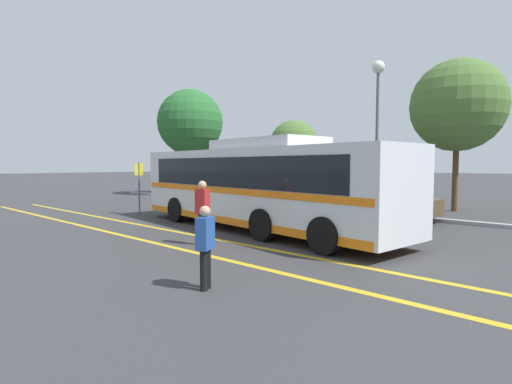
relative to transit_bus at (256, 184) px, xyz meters
name	(u,v)px	position (x,y,z in m)	size (l,w,h in m)	color
ground_plane	(289,233)	(1.30, 0.21, -1.64)	(220.00, 220.00, 0.00)	#38383A
lane_strip_0	(209,238)	(-0.02, -2.20, -1.64)	(0.20, 31.64, 0.01)	gold
lane_strip_1	(166,246)	(-0.02, -3.84, -1.64)	(0.20, 31.64, 0.01)	gold
curb_strip	(348,212)	(-0.02, 6.48, -1.57)	(39.64, 0.36, 0.15)	#99999E
transit_bus	(256,184)	(0.00, 0.00, 0.00)	(12.15, 4.00, 3.21)	silver
parked_car_0	(196,190)	(-9.78, 5.11, -0.90)	(4.14, 1.78, 1.45)	maroon
parked_car_1	(275,195)	(-3.52, 5.22, -0.87)	(4.04, 2.14, 1.54)	silver
parked_car_2	(380,202)	(2.08, 5.42, -0.87)	(4.60, 1.92, 1.55)	#4C3823
pedestrian_0	(205,243)	(3.95, -5.68, -0.76)	(0.39, 0.47, 1.57)	black
pedestrian_1	(203,208)	(0.71, -3.06, -0.57)	(0.43, 0.25, 1.87)	#2D2D33
bus_stop_sign	(139,182)	(-6.91, -0.53, -0.10)	(0.08, 0.40, 2.45)	#59595E
street_lamp	(378,97)	(0.98, 7.31, 3.84)	(0.59, 0.59, 7.16)	#59595E
tree_0	(294,145)	(-4.80, 8.48, 1.86)	(2.85, 2.85, 4.95)	#513823
tree_1	(190,122)	(-15.21, 8.96, 3.94)	(5.03, 5.03, 8.11)	#513823
tree_2	(458,106)	(3.42, 10.93, 3.59)	(4.51, 4.51, 7.50)	#513823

